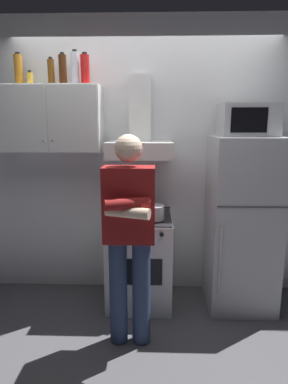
{
  "coord_description": "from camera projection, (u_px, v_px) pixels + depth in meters",
  "views": [
    {
      "loc": [
        0.08,
        -2.65,
        1.72
      ],
      "look_at": [
        0.0,
        0.0,
        1.15
      ],
      "focal_mm": 30.28,
      "sensor_mm": 36.0,
      "label": 1
    }
  ],
  "objects": [
    {
      "name": "stove_oven",
      "position": [
        140.0,
        260.0,
        3.11
      ],
      "size": [
        0.6,
        0.62,
        0.87
      ],
      "color": "white",
      "rests_on": "ground_plane"
    },
    {
      "name": "cooking_pot",
      "position": [
        153.0,
        212.0,
        2.88
      ],
      "size": [
        0.29,
        0.19,
        0.13
      ],
      "color": "#B7BABF",
      "rests_on": "stove_oven"
    },
    {
      "name": "person_standing",
      "position": [
        129.0,
        234.0,
        2.42
      ],
      "size": [
        0.38,
        0.33,
        1.64
      ],
      "color": "navy",
      "rests_on": "ground_plane"
    },
    {
      "name": "bottle_soda_red",
      "position": [
        85.0,
        70.0,
        2.85
      ],
      "size": [
        0.08,
        0.08,
        0.27
      ],
      "color": "red",
      "rests_on": "upper_cabinet"
    },
    {
      "name": "bottle_spice_jar",
      "position": [
        30.0,
        79.0,
        2.93
      ],
      "size": [
        0.06,
        0.06,
        0.13
      ],
      "color": "gold",
      "rests_on": "upper_cabinet"
    },
    {
      "name": "bottle_vodka_clear",
      "position": [
        75.0,
        68.0,
        2.87
      ],
      "size": [
        0.07,
        0.07,
        0.3
      ],
      "color": "silver",
      "rests_on": "upper_cabinet"
    },
    {
      "name": "bottle_beer_brown",
      "position": [
        51.0,
        72.0,
        2.9
      ],
      "size": [
        0.06,
        0.06,
        0.24
      ],
      "color": "brown",
      "rests_on": "upper_cabinet"
    },
    {
      "name": "refrigerator",
      "position": [
        242.0,
        224.0,
        3.0
      ],
      "size": [
        0.6,
        0.62,
        1.6
      ],
      "color": "silver",
      "rests_on": "ground_plane"
    },
    {
      "name": "microwave",
      "position": [
        248.0,
        120.0,
        2.82
      ],
      "size": [
        0.48,
        0.37,
        0.28
      ],
      "color": "#B7BABF",
      "rests_on": "refrigerator"
    },
    {
      "name": "upper_cabinet",
      "position": [
        53.0,
        119.0,
        2.98
      ],
      "size": [
        0.9,
        0.37,
        0.6
      ],
      "color": "silver"
    },
    {
      "name": "bottle_liquor_amber",
      "position": [
        19.0,
        70.0,
        2.93
      ],
      "size": [
        0.07,
        0.07,
        0.29
      ],
      "color": "#B7721E",
      "rests_on": "upper_cabinet"
    },
    {
      "name": "back_wall_tiled",
      "position": [
        146.0,
        160.0,
        3.26
      ],
      "size": [
        4.8,
        0.1,
        2.7
      ],
      "primitive_type": "cube",
      "color": "white",
      "rests_on": "ground_plane"
    },
    {
      "name": "bottle_rum_dark",
      "position": [
        63.0,
        70.0,
        2.9
      ],
      "size": [
        0.07,
        0.07,
        0.28
      ],
      "color": "#47230F",
      "rests_on": "upper_cabinet"
    },
    {
      "name": "ground_plane",
      "position": [
        144.0,
        315.0,
        2.95
      ],
      "size": [
        7.0,
        7.0,
        0.0
      ],
      "primitive_type": "plane",
      "color": "#4C4C51"
    },
    {
      "name": "range_hood",
      "position": [
        140.0,
        136.0,
        2.99
      ],
      "size": [
        0.6,
        0.44,
        0.75
      ],
      "color": "white"
    }
  ]
}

